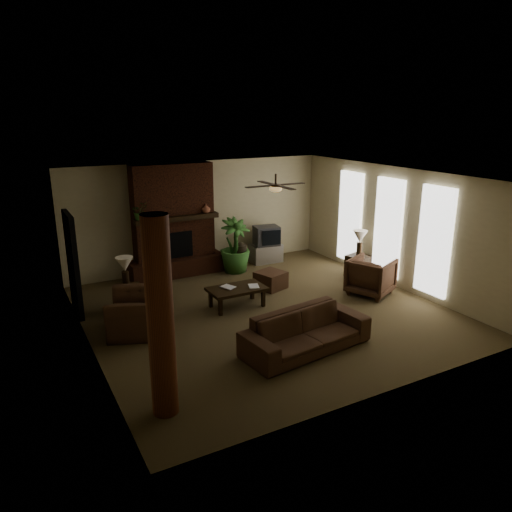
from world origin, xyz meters
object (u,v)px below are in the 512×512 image
ottoman (271,280)px  armchair_right (371,275)px  floor_plant (235,257)px  floor_vase (240,255)px  side_table_left (129,299)px  lamp_left (125,267)px  coffee_table (237,290)px  tv_stand (266,253)px  sofa (306,325)px  log_column (160,319)px  lamp_right (360,238)px  side_table_right (358,266)px  armchair_left (137,306)px

ottoman → armchair_right: bearing=-37.8°
floor_plant → armchair_right: bearing=-55.6°
ottoman → floor_plant: 1.54m
floor_vase → side_table_left: floor_vase is taller
lamp_left → side_table_left: bearing=51.2°
coffee_table → armchair_right: bearing=-14.3°
ottoman → floor_plant: (-0.19, 1.51, 0.19)m
coffee_table → tv_stand: tv_stand is taller
floor_vase → armchair_right: bearing=-57.6°
sofa → log_column: bearing=-174.7°
sofa → ottoman: sofa is taller
ottoman → side_table_left: (-3.28, 0.22, 0.08)m
side_table_left → lamp_right: 5.69m
armchair_right → floor_vase: armchair_right is taller
side_table_right → floor_vase: bearing=142.4°
log_column → lamp_right: (6.08, 3.19, -0.40)m
log_column → side_table_left: 3.95m
log_column → side_table_right: 6.98m
tv_stand → side_table_right: side_table_right is taller
floor_plant → side_table_right: floor_plant is taller
side_table_left → lamp_left: (-0.04, -0.05, 0.73)m
coffee_table → floor_vase: size_ratio=1.56×
ottoman → tv_stand: 2.08m
floor_plant → lamp_right: 3.20m
floor_vase → sofa: bearing=-102.2°
ottoman → tv_stand: bearing=63.6°
armchair_right → armchair_left: bearing=59.4°
armchair_left → lamp_right: 5.75m
sofa → lamp_right: lamp_right is taller
coffee_table → tv_stand: (2.13, 2.51, -0.12)m
sofa → armchair_right: armchair_right is taller
sofa → floor_vase: sofa is taller
log_column → ottoman: size_ratio=4.67×
lamp_left → lamp_right: (5.66, -0.51, 0.00)m
sofa → ottoman: (1.00, 2.94, -0.25)m
sofa → coffee_table: bearing=87.9°
sofa → armchair_left: 3.18m
armchair_left → floor_vase: (3.34, 2.33, -0.08)m
tv_stand → lamp_left: size_ratio=1.31×
ottoman → side_table_right: bearing=-8.1°
side_table_left → side_table_right: (5.63, -0.55, 0.00)m
lamp_right → armchair_right: bearing=-116.5°
tv_stand → floor_vase: floor_vase is taller
floor_vase → tv_stand: bearing=20.7°
ottoman → floor_vase: size_ratio=0.78×
floor_plant → lamp_left: 3.46m
log_column → side_table_left: log_column is taller
floor_vase → floor_plant: size_ratio=0.55×
ottoman → side_table_left: 3.29m
armchair_left → coffee_table: size_ratio=0.98×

